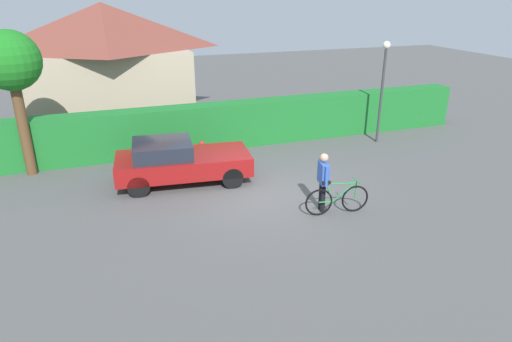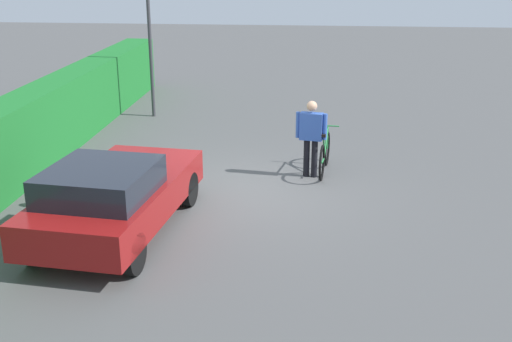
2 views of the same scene
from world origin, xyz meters
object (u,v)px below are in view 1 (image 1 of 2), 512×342
parked_car_near (179,161)px  street_lamp (383,78)px  person_rider (323,178)px  bicycle (337,199)px  tree_kerbside (11,64)px  fire_hydrant (202,152)px

parked_car_near → street_lamp: size_ratio=1.10×
person_rider → street_lamp: bearing=43.8°
person_rider → street_lamp: street_lamp is taller
bicycle → tree_kerbside: size_ratio=0.39×
bicycle → fire_hydrant: bearing=117.5°
person_rider → fire_hydrant: 5.14m
tree_kerbside → bicycle: bearing=-36.0°
parked_car_near → fire_hydrant: parked_car_near is taller
parked_car_near → person_rider: size_ratio=2.57×
bicycle → street_lamp: bearing=47.4°
street_lamp → tree_kerbside: (-12.59, 0.90, 1.02)m
street_lamp → fire_hydrant: (-7.09, -0.05, -2.12)m
bicycle → parked_car_near: bearing=135.4°
bicycle → tree_kerbside: 10.43m
person_rider → fire_hydrant: person_rider is taller
street_lamp → tree_kerbside: size_ratio=0.85×
parked_car_near → person_rider: 4.62m
tree_kerbside → fire_hydrant: tree_kerbside is taller
parked_car_near → tree_kerbside: (-4.47, 2.30, 2.84)m
bicycle → person_rider: 0.70m
bicycle → fire_hydrant: size_ratio=2.21×
parked_car_near → tree_kerbside: size_ratio=0.93×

